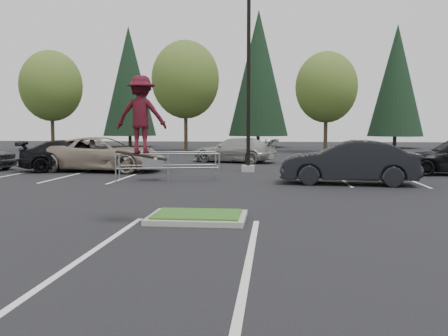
# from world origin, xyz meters

# --- Properties ---
(ground) EXTENTS (120.00, 120.00, 0.00)m
(ground) POSITION_xyz_m (0.00, 0.00, 0.00)
(ground) COLOR black
(ground) RESTS_ON ground
(grass_median) EXTENTS (2.20, 1.60, 0.16)m
(grass_median) POSITION_xyz_m (0.00, 0.00, 0.08)
(grass_median) COLOR gray
(grass_median) RESTS_ON ground
(stall_lines) EXTENTS (22.62, 17.60, 0.01)m
(stall_lines) POSITION_xyz_m (-1.35, 6.02, 0.00)
(stall_lines) COLOR silver
(stall_lines) RESTS_ON ground
(light_pole) EXTENTS (0.70, 0.60, 10.12)m
(light_pole) POSITION_xyz_m (0.50, 12.00, 4.56)
(light_pole) COLOR gray
(light_pole) RESTS_ON ground
(decid_a) EXTENTS (5.44, 5.44, 8.91)m
(decid_a) POSITION_xyz_m (-18.01, 30.03, 5.58)
(decid_a) COLOR #38281C
(decid_a) RESTS_ON ground
(decid_b) EXTENTS (5.89, 5.89, 9.64)m
(decid_b) POSITION_xyz_m (-6.01, 30.53, 6.04)
(decid_b) COLOR #38281C
(decid_b) RESTS_ON ground
(decid_c) EXTENTS (5.12, 5.12, 8.38)m
(decid_c) POSITION_xyz_m (5.99, 29.83, 5.25)
(decid_c) COLOR #38281C
(decid_c) RESTS_ON ground
(conif_a) EXTENTS (5.72, 5.72, 13.00)m
(conif_a) POSITION_xyz_m (-14.00, 40.00, 7.10)
(conif_a) COLOR #38281C
(conif_a) RESTS_ON ground
(conif_b) EXTENTS (6.38, 6.38, 14.50)m
(conif_b) POSITION_xyz_m (0.00, 40.50, 7.85)
(conif_b) COLOR #38281C
(conif_b) RESTS_ON ground
(conif_c) EXTENTS (5.50, 5.50, 12.50)m
(conif_c) POSITION_xyz_m (14.00, 39.50, 6.85)
(conif_c) COLOR #38281C
(conif_c) RESTS_ON ground
(cart_corral) EXTENTS (4.26, 2.32, 1.15)m
(cart_corral) POSITION_xyz_m (-2.95, 7.90, 0.72)
(cart_corral) COLOR gray
(cart_corral) RESTS_ON ground
(skateboarder) EXTENTS (1.10, 0.64, 1.81)m
(skateboarder) POSITION_xyz_m (-1.10, -0.67, 2.38)
(skateboarder) COLOR black
(skateboarder) RESTS_ON ground
(car_l_tan) EXTENTS (6.14, 3.20, 1.65)m
(car_l_tan) POSITION_xyz_m (-6.50, 11.50, 0.83)
(car_l_tan) COLOR gray
(car_l_tan) RESTS_ON ground
(car_l_black) EXTENTS (5.59, 3.80, 1.50)m
(car_l_black) POSITION_xyz_m (-8.00, 11.50, 0.75)
(car_l_black) COLOR black
(car_l_black) RESTS_ON ground
(car_r_charc) EXTENTS (5.11, 2.15, 1.64)m
(car_r_charc) POSITION_xyz_m (4.50, 7.44, 0.82)
(car_r_charc) COLOR black
(car_r_charc) RESTS_ON ground
(car_far_silver) EXTENTS (5.50, 3.45, 1.49)m
(car_far_silver) POSITION_xyz_m (-0.60, 18.00, 0.74)
(car_far_silver) COLOR #A9A9A4
(car_far_silver) RESTS_ON ground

